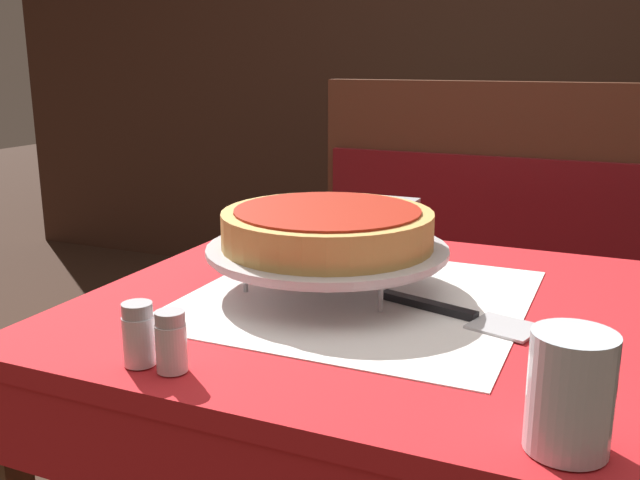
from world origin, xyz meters
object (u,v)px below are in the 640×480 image
(deep_dish_pizza, at_px, (327,227))
(pizza_server, at_px, (458,314))
(napkin_holder, at_px, (394,219))
(pepper_shaker, at_px, (171,342))
(dining_table_rear, at_px, (465,184))
(condiment_caddy, at_px, (500,142))
(dining_table_front, at_px, (358,353))
(pizza_pan_stand, at_px, (327,251))
(salt_shaker, at_px, (139,334))
(booth_bench, at_px, (528,376))
(water_glass_near, at_px, (570,392))

(deep_dish_pizza, relative_size, pizza_server, 1.33)
(napkin_holder, bearing_deg, pepper_shaker, -93.65)
(dining_table_rear, height_order, condiment_caddy, condiment_caddy)
(dining_table_front, relative_size, napkin_holder, 8.43)
(pizza_pan_stand, distance_m, pepper_shaker, 0.38)
(pizza_server, relative_size, salt_shaker, 3.21)
(pizza_pan_stand, xyz_separation_m, deep_dish_pizza, (0.00, 0.00, 0.04))
(deep_dish_pizza, bearing_deg, salt_shaker, -104.74)
(pizza_server, xyz_separation_m, condiment_caddy, (-0.27, 1.87, 0.04))
(pizza_server, relative_size, pepper_shaker, 3.36)
(dining_table_front, bearing_deg, napkin_holder, 99.76)
(dining_table_rear, height_order, pizza_pan_stand, pizza_pan_stand)
(booth_bench, xyz_separation_m, salt_shaker, (-0.35, -1.15, 0.49))
(dining_table_front, xyz_separation_m, salt_shaker, (-0.16, -0.36, 0.14))
(dining_table_front, xyz_separation_m, pepper_shaker, (-0.11, -0.36, 0.14))
(dining_table_rear, height_order, pizza_server, pizza_server)
(pepper_shaker, bearing_deg, booth_bench, 75.46)
(dining_table_rear, distance_m, pizza_server, 1.82)
(deep_dish_pizza, relative_size, water_glass_near, 2.84)
(dining_table_rear, bearing_deg, napkin_holder, -83.83)
(deep_dish_pizza, bearing_deg, dining_table_front, -13.52)
(booth_bench, relative_size, water_glass_near, 10.69)
(deep_dish_pizza, height_order, pepper_shaker, deep_dish_pizza)
(water_glass_near, xyz_separation_m, salt_shaker, (-0.51, -0.01, -0.02))
(pepper_shaker, bearing_deg, dining_table_front, 72.67)
(pizza_server, relative_size, water_glass_near, 2.13)
(dining_table_front, distance_m, pizza_pan_stand, 0.18)
(booth_bench, height_order, salt_shaker, booth_bench)
(dining_table_rear, xyz_separation_m, condiment_caddy, (0.11, 0.10, 0.16))
(deep_dish_pizza, bearing_deg, pizza_pan_stand, 180.00)
(dining_table_front, height_order, booth_bench, booth_bench)
(dining_table_rear, relative_size, pizza_pan_stand, 2.06)
(dining_table_rear, relative_size, pepper_shaker, 10.65)
(napkin_holder, distance_m, condiment_caddy, 1.47)
(pizza_pan_stand, distance_m, condiment_caddy, 1.83)
(napkin_holder, relative_size, condiment_caddy, 0.59)
(water_glass_near, bearing_deg, salt_shaker, -179.40)
(dining_table_front, bearing_deg, deep_dish_pizza, 166.48)
(booth_bench, xyz_separation_m, condiment_caddy, (-0.29, 1.05, 0.50))
(water_glass_near, relative_size, salt_shaker, 1.51)
(booth_bench, height_order, napkin_holder, booth_bench)
(salt_shaker, relative_size, napkin_holder, 0.81)
(booth_bench, height_order, pizza_pan_stand, booth_bench)
(pizza_pan_stand, relative_size, pizza_server, 1.53)
(pizza_pan_stand, height_order, water_glass_near, water_glass_near)
(dining_table_rear, relative_size, deep_dish_pizza, 2.38)
(dining_table_front, height_order, condiment_caddy, condiment_caddy)
(booth_bench, xyz_separation_m, deep_dish_pizza, (-0.25, -0.78, 0.55))
(pizza_pan_stand, relative_size, salt_shaker, 4.93)
(dining_table_front, bearing_deg, pepper_shaker, -107.33)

